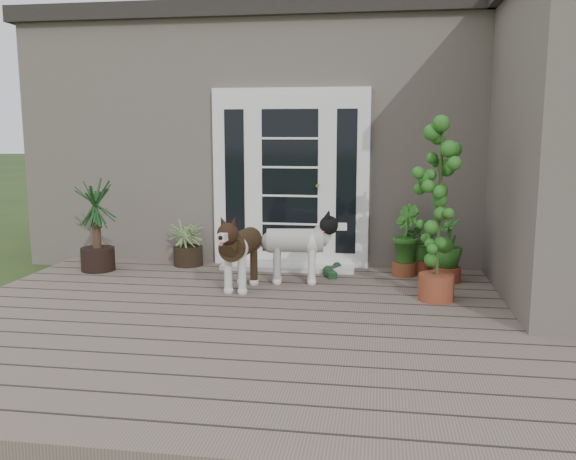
# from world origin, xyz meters

# --- Properties ---
(deck) EXTENTS (6.20, 4.60, 0.12)m
(deck) POSITION_xyz_m (0.00, 0.40, 0.06)
(deck) COLOR #6B5B4C
(deck) RESTS_ON ground
(house_main) EXTENTS (7.40, 4.00, 3.10)m
(house_main) POSITION_xyz_m (0.00, 4.65, 1.55)
(house_main) COLOR #665E54
(house_main) RESTS_ON ground
(roof_main) EXTENTS (7.60, 4.20, 0.20)m
(roof_main) POSITION_xyz_m (0.00, 4.65, 3.20)
(roof_main) COLOR #2D2826
(roof_main) RESTS_ON house_main
(door_unit) EXTENTS (1.90, 0.14, 2.15)m
(door_unit) POSITION_xyz_m (-0.20, 2.60, 1.19)
(door_unit) COLOR white
(door_unit) RESTS_ON deck
(door_step) EXTENTS (1.60, 0.40, 0.05)m
(door_step) POSITION_xyz_m (-0.20, 2.40, 0.14)
(door_step) COLOR white
(door_step) RESTS_ON deck
(brindle_dog) EXTENTS (0.46, 0.88, 0.70)m
(brindle_dog) POSITION_xyz_m (-0.54, 1.37, 0.47)
(brindle_dog) COLOR #382614
(brindle_dog) RESTS_ON deck
(white_dog) EXTENTS (0.86, 0.46, 0.69)m
(white_dog) POSITION_xyz_m (-0.02, 1.73, 0.46)
(white_dog) COLOR white
(white_dog) RESTS_ON deck
(spider_plant) EXTENTS (0.66, 0.66, 0.64)m
(spider_plant) POSITION_xyz_m (-1.45, 2.40, 0.44)
(spider_plant) COLOR #97BA72
(spider_plant) RESTS_ON deck
(yucca) EXTENTS (0.91, 0.91, 1.08)m
(yucca) POSITION_xyz_m (-2.42, 1.97, 0.66)
(yucca) COLOR black
(yucca) RESTS_ON deck
(herb_a) EXTENTS (0.54, 0.54, 0.56)m
(herb_a) POSITION_xyz_m (1.37, 2.40, 0.40)
(herb_a) COLOR #205F1B
(herb_a) RESTS_ON deck
(herb_b) EXTENTS (0.48, 0.48, 0.60)m
(herb_b) POSITION_xyz_m (1.17, 2.26, 0.42)
(herb_b) COLOR #1B5518
(herb_b) RESTS_ON deck
(herb_c) EXTENTS (0.40, 0.40, 0.57)m
(herb_c) POSITION_xyz_m (1.63, 2.06, 0.40)
(herb_c) COLOR #1C631D
(herb_c) RESTS_ON deck
(sapling) EXTENTS (0.57, 0.57, 1.85)m
(sapling) POSITION_xyz_m (1.44, 1.26, 1.04)
(sapling) COLOR #295A19
(sapling) RESTS_ON deck
(clog_left) EXTENTS (0.24, 0.33, 0.09)m
(clog_left) POSITION_xyz_m (0.34, 2.07, 0.17)
(clog_left) COLOR #16391C
(clog_left) RESTS_ON deck
(clog_right) EXTENTS (0.21, 0.29, 0.08)m
(clog_right) POSITION_xyz_m (0.36, 2.35, 0.16)
(clog_right) COLOR black
(clog_right) RESTS_ON deck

